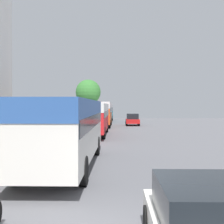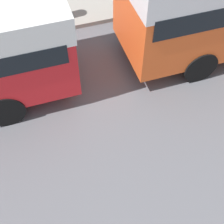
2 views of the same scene
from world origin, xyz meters
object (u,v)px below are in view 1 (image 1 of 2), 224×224
object	(u,v)px
bus_rear	(104,110)
car_far_curb	(204,223)
bus_lead	(65,123)
bus_third_in_line	(101,111)
bus_following	(92,115)
car_crossing	(132,119)
pedestrian_near_curb	(72,121)

from	to	relation	value
bus_rear	car_far_curb	xyz separation A→B (m)	(3.78, -46.52, -1.23)
bus_lead	bus_third_in_line	size ratio (longest dim) A/B	1.10
bus_following	bus_rear	xyz separation A→B (m)	(0.02, 23.73, 0.11)
bus_rear	car_crossing	world-z (taller)	bus_rear
car_crossing	bus_third_in_line	bearing A→B (deg)	-149.59
bus_lead	pedestrian_near_curb	distance (m)	19.72
car_far_curb	bus_rear	bearing A→B (deg)	94.65
bus_following	car_crossing	distance (m)	14.55
bus_rear	bus_following	bearing A→B (deg)	-90.04
bus_rear	pedestrian_near_curb	size ratio (longest dim) A/B	5.99
bus_lead	bus_third_in_line	xyz separation A→B (m)	(0.12, 25.89, 0.11)
bus_following	car_crossing	size ratio (longest dim) A/B	2.72
bus_lead	pedestrian_near_curb	bearing A→B (deg)	97.68
bus_following	pedestrian_near_curb	world-z (taller)	bus_following
car_far_curb	pedestrian_near_curb	size ratio (longest dim) A/B	2.26
car_crossing	pedestrian_near_curb	size ratio (longest dim) A/B	2.23
bus_lead	car_crossing	distance (m)	28.59
bus_lead	bus_following	bearing A→B (deg)	90.26
bus_following	bus_rear	size ratio (longest dim) A/B	1.01
bus_third_in_line	bus_rear	distance (m)	12.22
bus_following	pedestrian_near_curb	size ratio (longest dim) A/B	6.07
bus_third_in_line	bus_rear	size ratio (longest dim) A/B	0.93
bus_rear	car_far_curb	size ratio (longest dim) A/B	2.66
bus_following	bus_rear	distance (m)	23.73
bus_lead	bus_rear	bearing A→B (deg)	90.07
bus_third_in_line	car_far_curb	distance (m)	34.51
bus_following	car_far_curb	xyz separation A→B (m)	(3.80, -22.78, -1.12)
car_crossing	pedestrian_near_curb	world-z (taller)	pedestrian_near_curb
bus_rear	bus_third_in_line	bearing A→B (deg)	-89.23
bus_lead	bus_third_in_line	bearing A→B (deg)	89.74
bus_third_in_line	car_crossing	world-z (taller)	bus_third_in_line
bus_lead	pedestrian_near_curb	size ratio (longest dim) A/B	6.13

